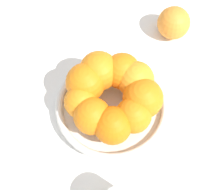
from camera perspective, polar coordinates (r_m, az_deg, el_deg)
ground_plane at (r=0.69m, az=0.00°, el=-2.66°), size 4.00×4.00×0.00m
fruit_bowl at (r=0.68m, az=0.00°, el=-2.10°), size 0.24×0.24×0.03m
orange_pile at (r=0.63m, az=0.04°, el=0.37°), size 0.20×0.20×0.08m
stray_orange at (r=0.78m, az=11.20°, el=12.80°), size 0.08×0.08×0.08m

